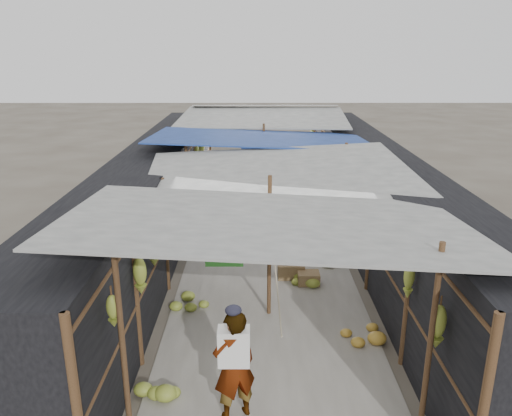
{
  "coord_description": "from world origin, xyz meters",
  "views": [
    {
      "loc": [
        -0.25,
        -5.06,
        4.61
      ],
      "look_at": [
        -0.23,
        5.43,
        1.25
      ],
      "focal_mm": 35.0,
      "sensor_mm": 36.0,
      "label": 1
    }
  ],
  "objects_px": {
    "vendor_elderly": "(234,366)",
    "vendor_seated": "(294,218)",
    "crate_near": "(308,278)",
    "black_basin": "(292,215)",
    "shopper_blue": "(243,179)"
  },
  "relations": [
    {
      "from": "black_basin",
      "to": "shopper_blue",
      "type": "height_order",
      "value": "shopper_blue"
    },
    {
      "from": "black_basin",
      "to": "vendor_seated",
      "type": "distance_m",
      "value": 1.5
    },
    {
      "from": "vendor_elderly",
      "to": "shopper_blue",
      "type": "relative_size",
      "value": 0.9
    },
    {
      "from": "vendor_elderly",
      "to": "vendor_seated",
      "type": "bearing_deg",
      "value": -125.47
    },
    {
      "from": "crate_near",
      "to": "vendor_elderly",
      "type": "bearing_deg",
      "value": -108.93
    },
    {
      "from": "black_basin",
      "to": "vendor_seated",
      "type": "bearing_deg",
      "value": -91.81
    },
    {
      "from": "crate_near",
      "to": "vendor_seated",
      "type": "relative_size",
      "value": 0.45
    },
    {
      "from": "crate_near",
      "to": "vendor_seated",
      "type": "xyz_separation_m",
      "value": [
        -0.09,
        2.79,
        0.36
      ]
    },
    {
      "from": "crate_near",
      "to": "vendor_elderly",
      "type": "height_order",
      "value": "vendor_elderly"
    },
    {
      "from": "vendor_elderly",
      "to": "crate_near",
      "type": "bearing_deg",
      "value": -134.09
    },
    {
      "from": "vendor_seated",
      "to": "vendor_elderly",
      "type": "bearing_deg",
      "value": -19.22
    },
    {
      "from": "crate_near",
      "to": "shopper_blue",
      "type": "xyz_separation_m",
      "value": [
        -1.45,
        5.3,
        0.73
      ]
    },
    {
      "from": "crate_near",
      "to": "black_basin",
      "type": "relative_size",
      "value": 0.73
    },
    {
      "from": "vendor_seated",
      "to": "shopper_blue",
      "type": "bearing_deg",
      "value": -159.89
    },
    {
      "from": "vendor_elderly",
      "to": "shopper_blue",
      "type": "distance_m",
      "value": 9.14
    }
  ]
}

